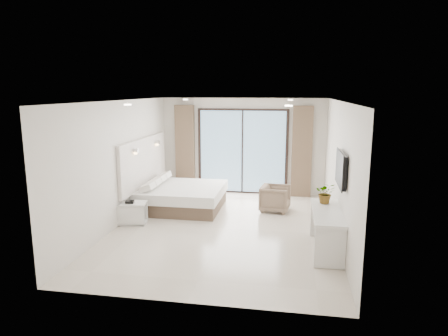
{
  "coord_description": "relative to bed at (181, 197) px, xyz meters",
  "views": [
    {
      "loc": [
        1.36,
        -8.03,
        2.92
      ],
      "look_at": [
        -0.08,
        0.4,
        1.24
      ],
      "focal_mm": 32.0,
      "sensor_mm": 36.0,
      "label": 1
    }
  ],
  "objects": [
    {
      "name": "ground",
      "position": [
        1.31,
        -1.3,
        -0.29
      ],
      "size": [
        6.2,
        6.2,
        0.0
      ],
      "primitive_type": "plane",
      "color": "beige",
      "rests_on": "ground"
    },
    {
      "name": "plant",
      "position": [
        3.35,
        -1.69,
        0.64
      ],
      "size": [
        0.38,
        0.42,
        0.32
      ],
      "primitive_type": "imported",
      "rotation": [
        0.0,
        0.0,
        -0.03
      ],
      "color": "#33662D",
      "rests_on": "console_desk"
    },
    {
      "name": "console_desk",
      "position": [
        3.35,
        -2.19,
        0.27
      ],
      "size": [
        0.52,
        1.67,
        0.77
      ],
      "color": "white",
      "rests_on": "ground"
    },
    {
      "name": "bed",
      "position": [
        0.0,
        0.0,
        0.0
      ],
      "size": [
        2.0,
        1.9,
        0.7
      ],
      "color": "brown",
      "rests_on": "ground"
    },
    {
      "name": "room_shell",
      "position": [
        1.11,
        -0.43,
        1.29
      ],
      "size": [
        4.62,
        6.22,
        2.72
      ],
      "color": "silver",
      "rests_on": "ground"
    },
    {
      "name": "nightstand",
      "position": [
        -0.71,
        -1.34,
        -0.05
      ],
      "size": [
        0.6,
        0.52,
        0.48
      ],
      "rotation": [
        0.0,
        0.0,
        0.16
      ],
      "color": "white",
      "rests_on": "ground"
    },
    {
      "name": "phone",
      "position": [
        -0.77,
        -1.4,
        0.22
      ],
      "size": [
        0.2,
        0.17,
        0.06
      ],
      "primitive_type": "cube",
      "rotation": [
        0.0,
        0.0,
        0.18
      ],
      "color": "black",
      "rests_on": "nightstand"
    },
    {
      "name": "armchair",
      "position": [
        2.33,
        0.15,
        0.06
      ],
      "size": [
        0.71,
        0.75,
        0.7
      ],
      "primitive_type": "imported",
      "rotation": [
        0.0,
        0.0,
        1.46
      ],
      "color": "#7E6752",
      "rests_on": "ground"
    }
  ]
}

